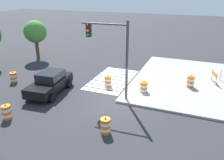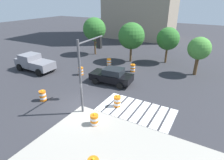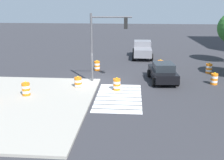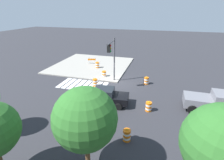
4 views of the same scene
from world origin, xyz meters
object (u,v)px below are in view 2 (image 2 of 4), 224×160
street_tree_streetside_near (131,36)px  traffic_barrel_far_curb (81,71)px  traffic_barrel_near_corner (43,96)px  traffic_barrel_median_far (109,62)px  street_tree_streetside_far (94,29)px  traffic_barrel_lane_center (94,120)px  street_tree_streetside_mid (168,39)px  sports_car (112,76)px  traffic_barrel_median_near (133,68)px  pickup_truck (33,62)px  traffic_light_pole (88,60)px  traffic_barrel_crosswalk_end (117,101)px  street_tree_corner_lot (199,49)px

street_tree_streetside_near → traffic_barrel_far_curb: bearing=-111.2°
traffic_barrel_near_corner → traffic_barrel_median_far: same height
street_tree_streetside_near → street_tree_streetside_far: (-6.28, 0.51, 0.34)m
traffic_barrel_lane_center → street_tree_streetside_mid: street_tree_streetside_mid is taller
traffic_barrel_median_far → street_tree_streetside_mid: bearing=38.5°
sports_car → traffic_barrel_median_far: bearing=123.7°
traffic_barrel_median_far → traffic_barrel_median_near: bearing=-8.0°
traffic_barrel_median_far → traffic_barrel_far_curb: 4.56m
sports_car → traffic_barrel_lane_center: 7.19m
pickup_truck → traffic_barrel_median_near: (10.61, 5.54, -0.52)m
traffic_barrel_median_far → traffic_light_pole: size_ratio=0.19×
traffic_light_pole → street_tree_streetside_near: size_ratio=1.05×
street_tree_streetside_far → traffic_barrel_crosswalk_end: bearing=-48.9°
pickup_truck → traffic_barrel_far_curb: size_ratio=5.06×
sports_car → traffic_barrel_lane_center: (2.51, -6.73, -0.36)m
sports_car → street_tree_streetside_near: size_ratio=0.85×
sports_car → traffic_barrel_lane_center: bearing=-69.6°
traffic_barrel_median_far → street_tree_streetside_far: (-4.55, 3.44, 3.37)m
pickup_truck → street_tree_streetside_near: (8.74, 8.97, 2.52)m
sports_car → traffic_barrel_far_curb: (-4.20, 0.20, -0.36)m
street_tree_streetside_mid → traffic_barrel_median_near: bearing=-114.9°
traffic_barrel_median_near → traffic_barrel_far_curb: same height
traffic_barrel_median_far → traffic_barrel_far_curb: same height
sports_car → traffic_barrel_median_far: sports_car is taller
traffic_barrel_lane_center → street_tree_streetside_far: (-10.14, 14.79, 3.37)m
traffic_barrel_near_corner → traffic_barrel_median_far: (0.26, 10.66, 0.00)m
traffic_barrel_median_far → street_tree_corner_lot: size_ratio=0.24×
traffic_barrel_median_near → traffic_barrel_lane_center: size_ratio=1.00×
traffic_barrel_far_curb → traffic_light_pole: (4.94, -4.93, 3.46)m
traffic_barrel_median_far → street_tree_corner_lot: bearing=11.9°
traffic_barrel_far_curb → sports_car: bearing=-2.7°
pickup_truck → traffic_barrel_crosswalk_end: pickup_truck is taller
traffic_barrel_median_far → street_tree_streetside_mid: 8.24m
traffic_barrel_lane_center → street_tree_corner_lot: size_ratio=0.24×
traffic_barrel_median_near → traffic_light_pole: bearing=-88.6°
traffic_light_pole → street_tree_streetside_near: (-2.09, 12.28, -0.42)m
street_tree_corner_lot → street_tree_streetside_mid: bearing=146.8°
sports_car → traffic_barrel_crosswalk_end: size_ratio=4.36×
traffic_light_pole → traffic_barrel_crosswalk_end: bearing=28.2°
traffic_barrel_median_far → street_tree_streetside_near: 4.56m
traffic_light_pole → street_tree_corner_lot: size_ratio=1.28×
traffic_barrel_median_near → street_tree_streetside_near: (-1.87, 3.43, 3.03)m
sports_car → traffic_barrel_near_corner: (-3.35, -6.04, -0.36)m
traffic_light_pole → pickup_truck: bearing=163.0°
traffic_light_pole → traffic_barrel_near_corner: bearing=-162.3°
traffic_barrel_median_far → traffic_light_pole: traffic_light_pole is taller
pickup_truck → traffic_barrel_median_near: pickup_truck is taller
street_tree_streetside_near → street_tree_corner_lot: street_tree_streetside_near is taller
sports_car → traffic_barrel_median_far: size_ratio=4.36×
pickup_truck → traffic_barrel_far_curb: bearing=15.4°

